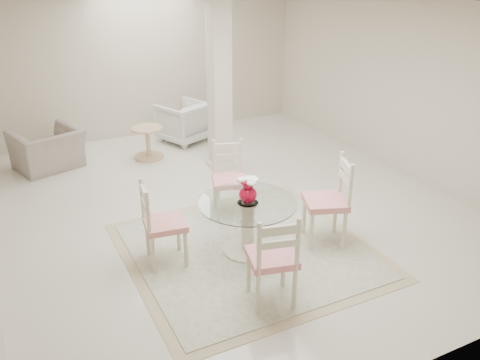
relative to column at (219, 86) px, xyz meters
name	(u,v)px	position (x,y,z in m)	size (l,w,h in m)	color
ground	(227,205)	(-0.50, -1.30, -1.35)	(7.00, 7.00, 0.00)	silver
room_shell	(225,74)	(-0.50, -1.30, 0.51)	(6.02, 7.02, 2.71)	beige
column	(219,86)	(0.00, 0.00, 0.00)	(0.30, 0.30, 2.70)	beige
area_rug	(248,251)	(-0.80, -2.51, -1.34)	(2.77, 2.77, 0.02)	tan
dining_table	(248,227)	(-0.80, -2.51, -1.02)	(1.13, 1.13, 0.65)	#F4E6C8
red_vase	(248,189)	(-0.79, -2.51, -0.54)	(0.24, 0.23, 0.31)	#AF0523
dining_chair_east	(332,195)	(0.20, -2.75, -0.71)	(0.62, 0.62, 1.21)	#EEE5C4
dining_chair_north	(229,173)	(-0.56, -1.52, -0.76)	(0.56, 0.56, 1.11)	beige
dining_chair_west	(158,218)	(-1.80, -2.29, -0.77)	(0.49, 0.49, 1.10)	beige
dining_chair_south	(274,254)	(-1.03, -3.51, -0.75)	(0.55, 0.55, 1.14)	beige
recliner_taupe	(48,149)	(-2.53, 1.22, -1.02)	(1.01, 0.89, 0.66)	#A19185
armchair_white	(184,122)	(-0.08, 1.47, -0.98)	(0.79, 0.81, 0.74)	silver
side_table	(148,144)	(-0.94, 0.92, -1.10)	(0.53, 0.53, 0.55)	tan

